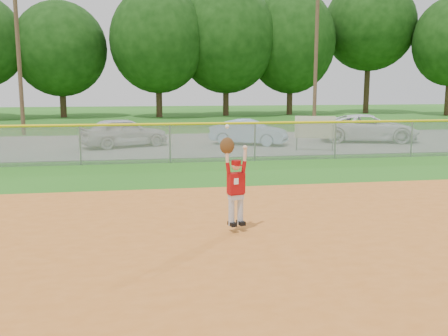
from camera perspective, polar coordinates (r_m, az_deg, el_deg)
The scene contains 11 objects.
ground at distance 9.62m, azimuth -2.77°, elevation -8.68°, with size 120.00×120.00×0.00m, color #246316.
clay_infield at distance 6.86m, azimuth 0.21°, elevation -16.32°, with size 24.00×16.00×0.04m, color #C46823.
parking_strip at distance 25.28m, azimuth -6.92°, elevation 2.72°, with size 44.00×10.00×0.03m, color slate.
car_white_a at distance 24.38m, azimuth -11.35°, elevation 4.04°, with size 1.65×4.11×1.40m, color silver.
car_blue at distance 24.82m, azimuth 2.84°, elevation 4.13°, with size 1.31×3.77×1.24m, color #9ABEE6.
car_white_b at distance 27.18m, azimuth 16.17°, elevation 4.41°, with size 2.34×5.07×1.41m, color white.
sponsor_sign at distance 22.78m, azimuth 10.36°, elevation 4.50°, with size 1.70×0.67×1.59m.
outfield_fence at distance 19.23m, azimuth -6.20°, elevation 3.18°, with size 40.06×0.10×1.55m.
power_lines at distance 31.19m, azimuth -5.70°, elevation 12.62°, with size 19.40×0.24×9.00m.
tree_line at distance 47.24m, azimuth -7.08°, elevation 15.02°, with size 62.37×13.00×14.43m.
ballplayer at distance 10.02m, azimuth 1.23°, elevation -1.62°, with size 0.60×0.32×2.06m.
Camera 1 is at (-1.02, -9.08, 3.02)m, focal length 40.00 mm.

